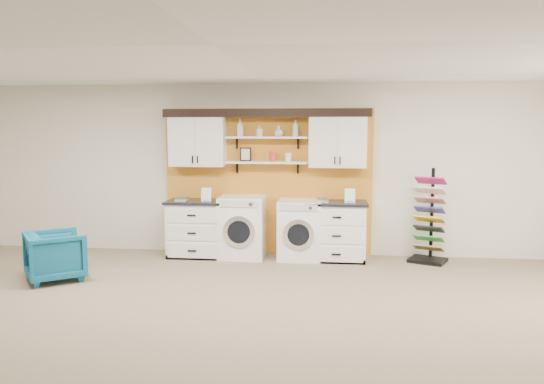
# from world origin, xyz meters

# --- Properties ---
(floor) EXTENTS (10.00, 10.00, 0.00)m
(floor) POSITION_xyz_m (0.00, 0.00, 0.00)
(floor) COLOR #7F6F55
(floor) RESTS_ON ground
(ceiling) EXTENTS (10.00, 10.00, 0.00)m
(ceiling) POSITION_xyz_m (0.00, 0.00, 2.80)
(ceiling) COLOR white
(ceiling) RESTS_ON wall_back
(wall_back) EXTENTS (10.00, 0.00, 10.00)m
(wall_back) POSITION_xyz_m (0.00, 4.00, 1.40)
(wall_back) COLOR beige
(wall_back) RESTS_ON floor
(accent_panel) EXTENTS (3.40, 0.07, 2.40)m
(accent_panel) POSITION_xyz_m (0.00, 3.96, 1.20)
(accent_panel) COLOR orange
(accent_panel) RESTS_ON wall_back
(upper_cabinet_left) EXTENTS (0.90, 0.35, 0.84)m
(upper_cabinet_left) POSITION_xyz_m (-1.13, 3.79, 1.88)
(upper_cabinet_left) COLOR white
(upper_cabinet_left) RESTS_ON wall_back
(upper_cabinet_right) EXTENTS (0.90, 0.35, 0.84)m
(upper_cabinet_right) POSITION_xyz_m (1.13, 3.79, 1.88)
(upper_cabinet_right) COLOR white
(upper_cabinet_right) RESTS_ON wall_back
(shelf_lower) EXTENTS (1.32, 0.28, 0.03)m
(shelf_lower) POSITION_xyz_m (0.00, 3.80, 1.53)
(shelf_lower) COLOR white
(shelf_lower) RESTS_ON wall_back
(shelf_upper) EXTENTS (1.32, 0.28, 0.03)m
(shelf_upper) POSITION_xyz_m (0.00, 3.80, 1.93)
(shelf_upper) COLOR white
(shelf_upper) RESTS_ON wall_back
(crown_molding) EXTENTS (3.30, 0.41, 0.13)m
(crown_molding) POSITION_xyz_m (0.00, 3.81, 2.33)
(crown_molding) COLOR black
(crown_molding) RESTS_ON wall_back
(picture_frame) EXTENTS (0.18, 0.02, 0.22)m
(picture_frame) POSITION_xyz_m (-0.35, 3.85, 1.66)
(picture_frame) COLOR black
(picture_frame) RESTS_ON shelf_lower
(canister_red) EXTENTS (0.11, 0.11, 0.16)m
(canister_red) POSITION_xyz_m (0.10, 3.80, 1.62)
(canister_red) COLOR red
(canister_red) RESTS_ON shelf_lower
(canister_cream) EXTENTS (0.10, 0.10, 0.14)m
(canister_cream) POSITION_xyz_m (0.35, 3.80, 1.61)
(canister_cream) COLOR silver
(canister_cream) RESTS_ON shelf_lower
(base_cabinet_left) EXTENTS (0.94, 0.66, 0.92)m
(base_cabinet_left) POSITION_xyz_m (-1.13, 3.64, 0.46)
(base_cabinet_left) COLOR white
(base_cabinet_left) RESTS_ON floor
(base_cabinet_right) EXTENTS (0.95, 0.66, 0.93)m
(base_cabinet_right) POSITION_xyz_m (1.13, 3.64, 0.47)
(base_cabinet_right) COLOR white
(base_cabinet_right) RESTS_ON floor
(washer) EXTENTS (0.71, 0.71, 0.99)m
(washer) POSITION_xyz_m (-0.37, 3.64, 0.50)
(washer) COLOR white
(washer) RESTS_ON floor
(dryer) EXTENTS (0.68, 0.71, 0.94)m
(dryer) POSITION_xyz_m (0.55, 3.64, 0.47)
(dryer) COLOR white
(dryer) RESTS_ON floor
(sample_rack) EXTENTS (0.67, 0.63, 1.46)m
(sample_rack) POSITION_xyz_m (2.56, 3.67, 0.48)
(sample_rack) COLOR black
(sample_rack) RESTS_ON floor
(armchair) EXTENTS (1.03, 1.02, 0.68)m
(armchair) POSITION_xyz_m (-2.72, 2.08, 0.34)
(armchair) COLOR #0E5577
(armchair) RESTS_ON floor
(soap_bottle_a) EXTENTS (0.11, 0.11, 0.28)m
(soap_bottle_a) POSITION_xyz_m (-0.43, 3.80, 2.08)
(soap_bottle_a) COLOR silver
(soap_bottle_a) RESTS_ON shelf_upper
(soap_bottle_b) EXTENTS (0.11, 0.11, 0.18)m
(soap_bottle_b) POSITION_xyz_m (-0.12, 3.80, 2.04)
(soap_bottle_b) COLOR silver
(soap_bottle_b) RESTS_ON shelf_upper
(soap_bottle_c) EXTENTS (0.18, 0.18, 0.17)m
(soap_bottle_c) POSITION_xyz_m (0.19, 3.80, 2.03)
(soap_bottle_c) COLOR silver
(soap_bottle_c) RESTS_ON shelf_upper
(soap_bottle_d) EXTENTS (0.13, 0.13, 0.26)m
(soap_bottle_d) POSITION_xyz_m (0.46, 3.80, 2.07)
(soap_bottle_d) COLOR silver
(soap_bottle_d) RESTS_ON shelf_upper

